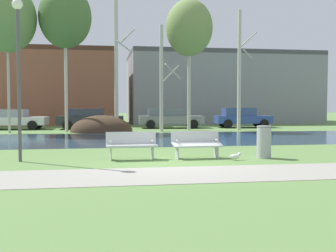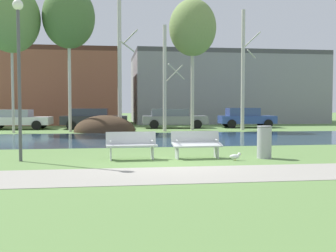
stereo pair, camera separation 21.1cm
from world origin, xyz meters
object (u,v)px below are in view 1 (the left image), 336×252
(seagull, at_px, (235,156))
(parked_wagon_fourth_blue, at_px, (242,117))
(bench_left, at_px, (132,145))
(parked_van_nearest_white, at_px, (11,119))
(parked_hatch_third_grey, at_px, (170,118))
(trash_bin, at_px, (264,141))
(bench_right, at_px, (196,144))
(parked_sedan_second_dark, at_px, (89,118))
(streetlamp, at_px, (18,52))

(seagull, xyz_separation_m, parked_wagon_fourth_blue, (6.29, 17.39, 0.64))
(bench_left, relative_size, seagull, 4.12)
(parked_van_nearest_white, distance_m, parked_hatch_third_grey, 11.20)
(seagull, bearing_deg, trash_bin, 18.51)
(bench_right, relative_size, parked_wagon_fourth_blue, 0.38)
(seagull, relative_size, parked_sedan_second_dark, 0.08)
(trash_bin, distance_m, parked_sedan_second_dark, 18.07)
(trash_bin, distance_m, parked_wagon_fourth_blue, 17.81)
(parked_hatch_third_grey, xyz_separation_m, parked_wagon_fourth_blue, (5.49, -0.23, 0.02))
(bench_left, distance_m, parked_van_nearest_white, 18.49)
(parked_van_nearest_white, bearing_deg, seagull, -59.60)
(streetlamp, bearing_deg, parked_sedan_second_dark, 84.67)
(streetlamp, xyz_separation_m, parked_hatch_third_grey, (7.39, 16.87, -2.56))
(streetlamp, distance_m, parked_wagon_fourth_blue, 21.19)
(parked_sedan_second_dark, relative_size, parked_wagon_fourth_blue, 1.11)
(seagull, height_order, parked_van_nearest_white, parked_van_nearest_white)
(trash_bin, relative_size, seagull, 2.68)
(streetlamp, bearing_deg, bench_left, -1.10)
(trash_bin, bearing_deg, streetlamp, 177.08)
(bench_left, relative_size, trash_bin, 1.54)
(trash_bin, xyz_separation_m, streetlamp, (-7.66, 0.39, 2.77))
(trash_bin, height_order, parked_sedan_second_dark, parked_sedan_second_dark)
(bench_right, relative_size, parked_sedan_second_dark, 0.34)
(bench_right, xyz_separation_m, trash_bin, (2.17, -0.33, 0.07))
(bench_right, height_order, seagull, bench_right)
(bench_left, relative_size, parked_sedan_second_dark, 0.34)
(parked_sedan_second_dark, height_order, parked_hatch_third_grey, parked_sedan_second_dark)
(parked_sedan_second_dark, bearing_deg, streetlamp, -95.33)
(bench_right, relative_size, seagull, 4.12)
(parked_van_nearest_white, relative_size, parked_wagon_fourth_blue, 1.11)
(seagull, xyz_separation_m, parked_sedan_second_dark, (-5.03, 17.37, 0.64))
(streetlamp, relative_size, parked_hatch_third_grey, 1.01)
(parked_van_nearest_white, bearing_deg, parked_hatch_third_grey, -0.48)
(seagull, relative_size, parked_wagon_fourth_blue, 0.09)
(streetlamp, xyz_separation_m, parked_wagon_fourth_blue, (12.88, 16.64, -2.54))
(trash_bin, xyz_separation_m, parked_wagon_fourth_blue, (5.21, 17.03, 0.23))
(trash_bin, height_order, parked_hatch_third_grey, parked_hatch_third_grey)
(seagull, height_order, parked_hatch_third_grey, parked_hatch_third_grey)
(trash_bin, distance_m, parked_van_nearest_white, 20.81)
(bench_right, distance_m, parked_wagon_fourth_blue, 18.27)
(parked_wagon_fourth_blue, bearing_deg, bench_left, -119.58)
(parked_wagon_fourth_blue, bearing_deg, parked_hatch_third_grey, 177.62)
(bench_right, bearing_deg, streetlamp, 179.32)
(parked_sedan_second_dark, bearing_deg, bench_left, -83.70)
(parked_sedan_second_dark, bearing_deg, parked_van_nearest_white, 176.26)
(streetlamp, relative_size, parked_sedan_second_dark, 1.04)
(parked_van_nearest_white, bearing_deg, streetlamp, -77.33)
(bench_left, distance_m, parked_hatch_third_grey, 17.40)
(parked_sedan_second_dark, bearing_deg, parked_hatch_third_grey, 2.52)
(parked_van_nearest_white, xyz_separation_m, parked_hatch_third_grey, (11.20, -0.09, 0.01))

